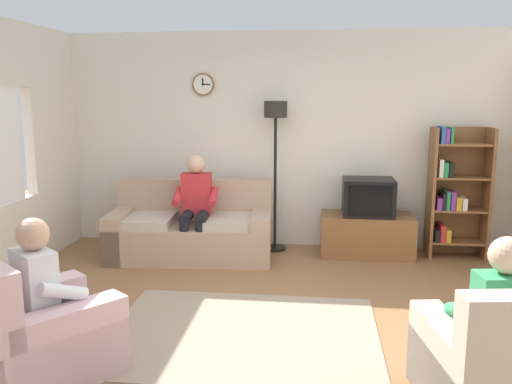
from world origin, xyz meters
TOP-DOWN VIEW (x-y plane):
  - ground_plane at (0.00, 0.00)m, footprint 12.00×12.00m
  - back_wall_assembly at (-0.00, 2.66)m, footprint 6.20×0.17m
  - couch at (-1.10, 1.92)m, footprint 1.96×1.03m
  - tv_stand at (0.99, 2.25)m, footprint 1.10×0.56m
  - tv at (0.99, 2.23)m, footprint 0.60×0.49m
  - bookshelf at (2.00, 2.32)m, footprint 0.68×0.36m
  - floor_lamp at (-0.13, 2.35)m, footprint 0.28×0.28m
  - armchair_near_window at (-1.49, -0.89)m, footprint 1.17×1.19m
  - armchair_near_bookshelf at (1.49, -1.01)m, footprint 0.92×0.99m
  - area_rug at (-0.19, -0.09)m, footprint 2.20×1.70m
  - person_on_couch at (-1.02, 1.81)m, footprint 0.53×0.56m
  - person_in_left_armchair at (-1.43, -0.82)m, footprint 0.62×0.64m
  - person_in_right_armchair at (1.48, -0.93)m, footprint 0.55×0.58m

SIDE VIEW (x-z plane):
  - ground_plane at x=0.00m, z-range 0.00..0.00m
  - area_rug at x=-0.19m, z-range 0.00..0.01m
  - tv_stand at x=0.99m, z-range 0.00..0.50m
  - armchair_near_window at x=-1.49m, z-range -0.16..0.74m
  - armchair_near_bookshelf at x=1.49m, z-range -0.16..0.74m
  - couch at x=-1.10m, z-range -0.14..0.76m
  - person_in_left_armchair at x=-1.43m, z-range 0.04..1.16m
  - person_in_right_armchair at x=1.48m, z-range 0.04..1.16m
  - person_on_couch at x=-1.02m, z-range 0.08..1.32m
  - tv at x=0.99m, z-range 0.50..0.94m
  - bookshelf at x=2.00m, z-range 0.00..1.57m
  - back_wall_assembly at x=0.00m, z-range 0.00..2.70m
  - floor_lamp at x=-0.13m, z-range 0.53..2.38m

